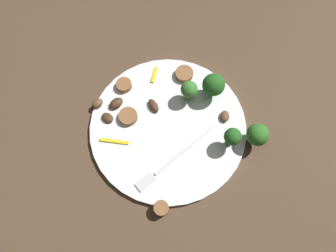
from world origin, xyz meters
The scene contains 18 objects.
ground_plane centered at (0.00, 0.00, 0.00)m, with size 1.40×1.40×0.00m, color #4C3826.
plate centered at (0.00, 0.00, 0.01)m, with size 0.30×0.30×0.01m, color white.
fork centered at (0.04, 0.06, 0.01)m, with size 0.18×0.03×0.00m.
broccoli_floret_0 centered at (-0.11, -0.01, 0.05)m, with size 0.04×0.04×0.06m.
broccoli_floret_1 centered at (-0.07, 0.09, 0.05)m, with size 0.03×0.03×0.05m.
broccoli_floret_2 centered at (-0.11, 0.11, 0.04)m, with size 0.04×0.04×0.05m.
broccoli_floret_3 centered at (-0.07, -0.03, 0.04)m, with size 0.03×0.03×0.05m.
sausage_slice_0 centered at (-0.09, -0.07, 0.02)m, with size 0.04×0.04×0.01m, color brown.
sausage_slice_1 centered at (0.10, 0.12, 0.02)m, with size 0.03×0.03×0.01m, color brown.
sausage_slice_2 centered at (0.02, -0.12, 0.02)m, with size 0.03×0.03×0.01m, color brown.
sausage_slice_3 centered at (0.05, -0.06, 0.02)m, with size 0.04×0.04×0.01m, color brown.
mushroom_0 centered at (-0.10, 0.05, 0.02)m, with size 0.02×0.02×0.01m, color brown.
mushroom_1 centered at (0.06, -0.09, 0.02)m, with size 0.03×0.02×0.01m, color #422B19.
mushroom_2 centered at (0.09, -0.08, 0.01)m, with size 0.02×0.02×0.01m, color #422B19.
mushroom_3 centered at (0.09, -0.11, 0.02)m, with size 0.02×0.02×0.01m, color brown.
mushroom_4 centered at (0.00, -0.05, 0.02)m, with size 0.03×0.02×0.01m, color #422B19.
pepper_strip_0 centered at (-0.04, -0.11, 0.01)m, with size 0.04×0.01×0.00m, color yellow.
pepper_strip_2 centered at (0.10, -0.03, 0.01)m, with size 0.05×0.01×0.00m, color yellow.
Camera 1 is at (0.12, 0.17, 0.56)m, focal length 33.11 mm.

